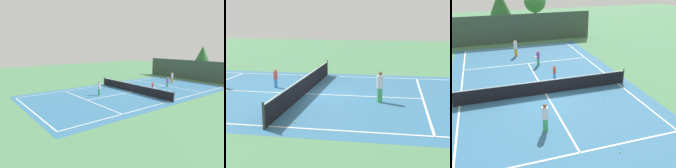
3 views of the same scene
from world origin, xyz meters
TOP-DOWN VIEW (x-y plane):
  - ground_plane at (0.00, 0.00)m, footprint 80.00×80.00m
  - court_surface at (0.00, 0.00)m, footprint 13.00×25.00m
  - tennis_net at (0.00, 0.00)m, footprint 11.90×0.10m
  - perimeter_fence at (0.00, 14.00)m, footprint 18.00×0.12m
  - tree_1 at (-1.10, 17.94)m, footprint 2.53×2.53m
  - player_0 at (1.25, 2.21)m, footprint 0.24×0.24m
  - player_1 at (-1.07, -4.18)m, footprint 0.34×0.34m
  - player_2 at (0.78, 5.75)m, footprint 0.69×0.82m
  - player_3 at (-0.72, 8.89)m, footprint 0.34×0.34m
  - tennis_ball_0 at (0.00, 3.59)m, footprint 0.07×0.07m
  - tennis_ball_1 at (-1.57, 4.24)m, footprint 0.07×0.07m
  - tennis_ball_2 at (3.40, -2.21)m, footprint 0.07×0.07m
  - tennis_ball_3 at (4.50, 7.25)m, footprint 0.07×0.07m
  - tennis_ball_4 at (5.05, -10.62)m, footprint 0.07×0.07m
  - tennis_ball_5 at (1.77, -6.98)m, footprint 0.07×0.07m
  - tennis_ball_6 at (-4.93, -0.91)m, footprint 0.07×0.07m
  - tennis_ball_7 at (-2.20, 9.57)m, footprint 0.07×0.07m
  - tennis_ball_8 at (2.16, 1.75)m, footprint 0.07×0.07m
  - tennis_ball_9 at (4.39, 1.57)m, footprint 0.07×0.07m
  - tennis_ball_10 at (2.63, 2.16)m, footprint 0.07×0.07m

SIDE VIEW (x-z plane):
  - ground_plane at x=0.00m, z-range 0.00..0.00m
  - court_surface at x=0.00m, z-range 0.00..0.01m
  - tennis_ball_0 at x=0.00m, z-range 0.00..0.07m
  - tennis_ball_1 at x=-1.57m, z-range 0.00..0.07m
  - tennis_ball_2 at x=3.40m, z-range 0.00..0.07m
  - tennis_ball_3 at x=4.50m, z-range 0.00..0.07m
  - tennis_ball_4 at x=5.05m, z-range 0.00..0.07m
  - tennis_ball_5 at x=1.77m, z-range 0.00..0.07m
  - tennis_ball_6 at x=-4.93m, z-range 0.00..0.07m
  - tennis_ball_7 at x=-2.20m, z-range 0.00..0.07m
  - tennis_ball_8 at x=2.16m, z-range 0.00..0.07m
  - tennis_ball_9 at x=4.39m, z-range 0.00..0.07m
  - tennis_ball_10 at x=2.63m, z-range 0.00..0.07m
  - tennis_net at x=0.00m, z-range -0.04..1.06m
  - player_0 at x=1.25m, z-range 0.01..1.15m
  - player_2 at x=0.78m, z-range 0.03..1.37m
  - player_1 at x=-1.07m, z-range 0.02..1.60m
  - player_3 at x=-0.72m, z-range 0.02..1.62m
  - perimeter_fence at x=0.00m, z-range 0.00..3.20m
  - tree_1 at x=-1.10m, z-range 1.29..6.78m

